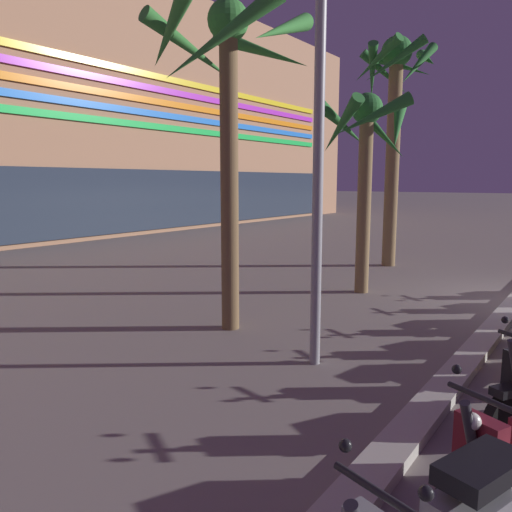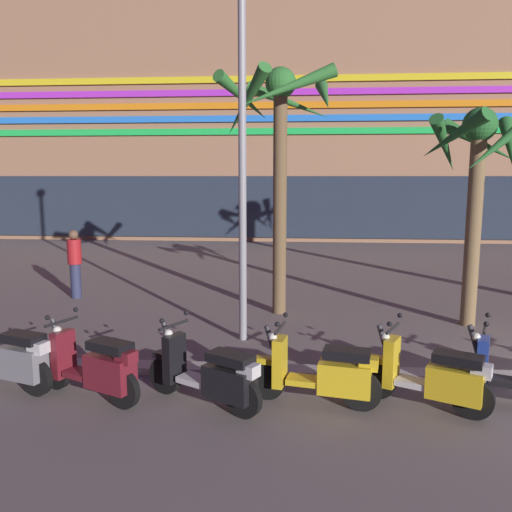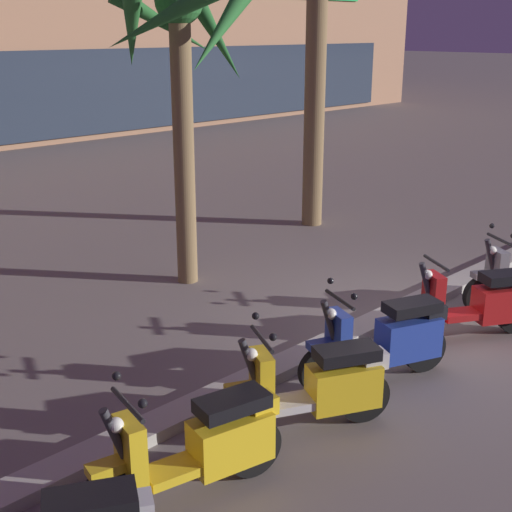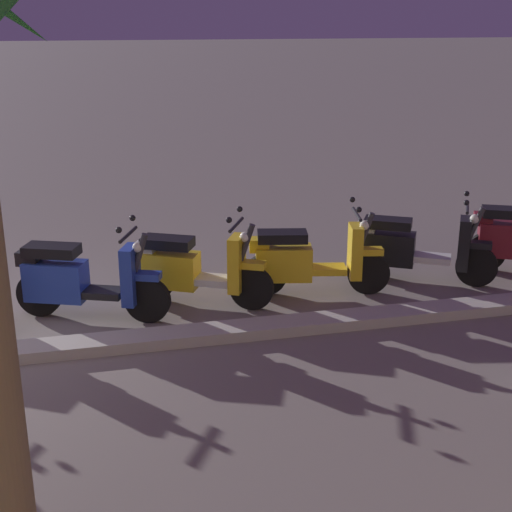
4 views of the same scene
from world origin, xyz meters
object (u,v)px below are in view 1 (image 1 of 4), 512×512
object	(u,v)px
palm_tree_far_corner	(227,79)
palm_tree_near_sign	(366,144)
palm_tree_by_mall_entrance	(395,98)
street_lamp	(321,3)

from	to	relation	value
palm_tree_far_corner	palm_tree_near_sign	size ratio (longest dim) A/B	1.22
palm_tree_far_corner	palm_tree_by_mall_entrance	bearing A→B (deg)	1.12
palm_tree_by_mall_entrance	palm_tree_near_sign	distance (m)	4.17
palm_tree_far_corner	palm_tree_by_mall_entrance	distance (m)	7.73
palm_tree_by_mall_entrance	palm_tree_near_sign	bearing A→B (deg)	-167.77
palm_tree_by_mall_entrance	palm_tree_far_corner	bearing A→B (deg)	-178.88
palm_tree_far_corner	palm_tree_by_mall_entrance	world-z (taller)	palm_tree_by_mall_entrance
palm_tree_near_sign	palm_tree_by_mall_entrance	bearing A→B (deg)	12.23
palm_tree_by_mall_entrance	palm_tree_near_sign	size ratio (longest dim) A/B	1.49
palm_tree_near_sign	street_lamp	distance (m)	4.86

